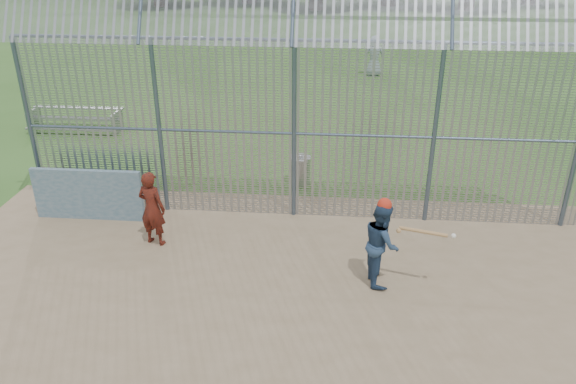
# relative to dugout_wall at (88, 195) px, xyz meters

# --- Properties ---
(ground) EXTENTS (120.00, 120.00, 0.00)m
(ground) POSITION_rel_dugout_wall_xyz_m (4.60, -2.90, -0.62)
(ground) COLOR #2D511E
(ground) RESTS_ON ground
(dirt_infield) EXTENTS (14.00, 10.00, 0.02)m
(dirt_infield) POSITION_rel_dugout_wall_xyz_m (4.60, -3.40, -0.61)
(dirt_infield) COLOR #756047
(dirt_infield) RESTS_ON ground
(dugout_wall) EXTENTS (2.50, 0.12, 1.20)m
(dugout_wall) POSITION_rel_dugout_wall_xyz_m (0.00, 0.00, 0.00)
(dugout_wall) COLOR #38566B
(dugout_wall) RESTS_ON dirt_infield
(batter) EXTENTS (0.71, 0.86, 1.61)m
(batter) POSITION_rel_dugout_wall_xyz_m (6.41, -1.94, 0.21)
(batter) COLOR navy
(batter) RESTS_ON dirt_infield
(onlooker) EXTENTS (0.68, 0.54, 1.63)m
(onlooker) POSITION_rel_dugout_wall_xyz_m (1.79, -0.95, 0.21)
(onlooker) COLOR maroon
(onlooker) RESTS_ON dirt_infield
(bg_kid_standing) EXTENTS (0.92, 0.65, 1.78)m
(bg_kid_standing) POSITION_rel_dugout_wall_xyz_m (7.10, 14.27, 0.27)
(bg_kid_standing) COLOR slate
(bg_kid_standing) RESTS_ON ground
(batting_gear) EXTENTS (1.38, 0.43, 0.60)m
(batting_gear) POSITION_rel_dugout_wall_xyz_m (6.58, -1.98, 0.90)
(batting_gear) COLOR #B62918
(batting_gear) RESTS_ON ground
(trash_can) EXTENTS (0.56, 0.56, 0.82)m
(trash_can) POSITION_rel_dugout_wall_xyz_m (4.63, 2.36, -0.24)
(trash_can) COLOR gray
(trash_can) RESTS_ON ground
(bleacher) EXTENTS (3.00, 0.95, 0.72)m
(bleacher) POSITION_rel_dugout_wall_xyz_m (-2.92, 5.84, -0.21)
(bleacher) COLOR slate
(bleacher) RESTS_ON ground
(backstop_fence) EXTENTS (20.09, 0.81, 5.30)m
(backstop_fence) POSITION_rel_dugout_wall_xyz_m (6.41, 0.53, 1.74)
(backstop_fence) COLOR #47566B
(backstop_fence) RESTS_ON ground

